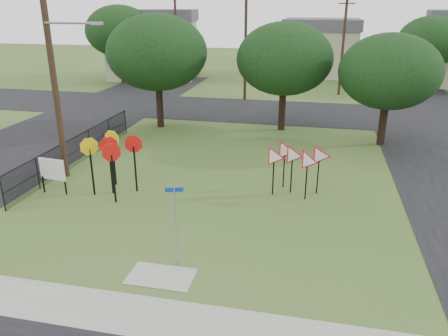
# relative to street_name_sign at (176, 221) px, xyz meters

# --- Properties ---
(ground) EXTENTS (140.00, 140.00, 0.00)m
(ground) POSITION_rel_street_name_sign_xyz_m (-0.28, 1.66, -1.54)
(ground) COLOR #385720
(sidewalk) EXTENTS (30.00, 1.60, 0.02)m
(sidewalk) POSITION_rel_street_name_sign_xyz_m (-0.28, -2.54, -1.53)
(sidewalk) COLOR gray
(sidewalk) RESTS_ON ground
(street_left) EXTENTS (8.00, 50.00, 0.02)m
(street_left) POSITION_rel_street_name_sign_xyz_m (-12.28, 11.66, -1.53)
(street_left) COLOR black
(street_left) RESTS_ON ground
(street_far) EXTENTS (60.00, 8.00, 0.02)m
(street_far) POSITION_rel_street_name_sign_xyz_m (-0.28, 21.66, -1.53)
(street_far) COLOR black
(street_far) RESTS_ON ground
(curb_pad) EXTENTS (2.00, 1.20, 0.02)m
(curb_pad) POSITION_rel_street_name_sign_xyz_m (-0.28, -0.74, -1.53)
(curb_pad) COLOR gray
(curb_pad) RESTS_ON ground
(street_name_sign) EXTENTS (0.53, 0.19, 2.65)m
(street_name_sign) POSITION_rel_street_name_sign_xyz_m (0.00, 0.00, 0.00)
(street_name_sign) COLOR gray
(street_name_sign) RESTS_ON ground
(stop_sign_cluster) EXTENTS (2.36, 2.07, 2.57)m
(stop_sign_cluster) POSITION_rel_street_name_sign_xyz_m (-4.41, 4.79, 0.35)
(stop_sign_cluster) COLOR black
(stop_sign_cluster) RESTS_ON ground
(yield_sign_cluster) EXTENTS (2.82, 1.43, 2.21)m
(yield_sign_cluster) POSITION_rel_street_name_sign_xyz_m (3.21, 6.42, 0.09)
(yield_sign_cluster) COLOR black
(yield_sign_cluster) RESTS_ON ground
(info_board) EXTENTS (1.27, 0.19, 1.59)m
(info_board) POSITION_rel_street_name_sign_xyz_m (-6.94, 4.18, -0.49)
(info_board) COLOR black
(info_board) RESTS_ON ground
(utility_pole_main) EXTENTS (3.55, 0.33, 10.00)m
(utility_pole_main) POSITION_rel_street_name_sign_xyz_m (-7.52, 6.15, 3.67)
(utility_pole_main) COLOR #39261A
(utility_pole_main) RESTS_ON ground
(far_pole_a) EXTENTS (1.40, 0.24, 9.00)m
(far_pole_a) POSITION_rel_street_name_sign_xyz_m (-2.28, 25.66, 3.06)
(far_pole_a) COLOR #39261A
(far_pole_a) RESTS_ON ground
(far_pole_b) EXTENTS (1.40, 0.24, 8.50)m
(far_pole_b) POSITION_rel_street_name_sign_xyz_m (5.72, 29.66, 2.81)
(far_pole_b) COLOR #39261A
(far_pole_b) RESTS_ON ground
(far_pole_c) EXTENTS (1.40, 0.24, 9.00)m
(far_pole_c) POSITION_rel_street_name_sign_xyz_m (-10.28, 31.66, 3.06)
(far_pole_c) COLOR #39261A
(far_pole_c) RESTS_ON ground
(fence_run) EXTENTS (0.05, 11.55, 1.50)m
(fence_run) POSITION_rel_street_name_sign_xyz_m (-7.88, 7.91, -0.76)
(fence_run) COLOR black
(fence_run) RESTS_ON ground
(house_left) EXTENTS (10.58, 8.88, 7.20)m
(house_left) POSITION_rel_street_name_sign_xyz_m (-14.28, 35.66, 2.11)
(house_left) COLOR #B7AD93
(house_left) RESTS_ON ground
(house_mid) EXTENTS (8.40, 8.40, 6.20)m
(house_mid) POSITION_rel_street_name_sign_xyz_m (3.72, 41.66, 1.61)
(house_mid) COLOR #B7AD93
(house_mid) RESTS_ON ground
(tree_near_left) EXTENTS (6.40, 6.40, 7.27)m
(tree_near_left) POSITION_rel_street_name_sign_xyz_m (-6.28, 15.66, 3.31)
(tree_near_left) COLOR black
(tree_near_left) RESTS_ON ground
(tree_near_mid) EXTENTS (6.00, 6.00, 6.80)m
(tree_near_mid) POSITION_rel_street_name_sign_xyz_m (1.72, 16.66, 3.00)
(tree_near_mid) COLOR black
(tree_near_mid) RESTS_ON ground
(tree_near_right) EXTENTS (5.60, 5.60, 6.33)m
(tree_near_right) POSITION_rel_street_name_sign_xyz_m (7.72, 14.66, 2.68)
(tree_near_right) COLOR black
(tree_near_right) RESTS_ON ground
(tree_far_left) EXTENTS (6.80, 6.80, 7.73)m
(tree_far_left) POSITION_rel_street_name_sign_xyz_m (-16.28, 31.66, 3.63)
(tree_far_left) COLOR black
(tree_far_left) RESTS_ON ground
(tree_far_right) EXTENTS (6.00, 6.00, 6.80)m
(tree_far_right) POSITION_rel_street_name_sign_xyz_m (13.72, 33.66, 3.00)
(tree_far_right) COLOR black
(tree_far_right) RESTS_ON ground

